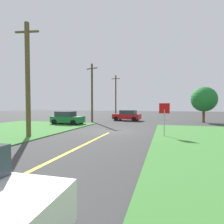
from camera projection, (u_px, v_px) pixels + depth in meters
name	position (u px, v px, depth m)	size (l,w,h in m)	color
ground_plane	(112.00, 131.00, 16.42)	(120.00, 120.00, 0.00)	#373737
lane_stripe_center	(66.00, 154.00, 8.74)	(0.20, 14.00, 0.01)	yellow
stop_sign	(164.00, 113.00, 13.45)	(0.77, 0.07, 2.53)	#9EA0A8
car_approaching_junction	(127.00, 115.00, 27.66)	(4.37, 2.50, 1.62)	red
parked_car_near_building	(67.00, 118.00, 22.05)	(3.88, 2.22, 1.62)	#196B33
utility_pole_near	(28.00, 79.00, 13.09)	(1.79, 0.44, 8.37)	brown
utility_pole_mid	(92.00, 92.00, 25.50)	(1.77, 0.59, 8.26)	brown
utility_pole_far	(116.00, 95.00, 37.81)	(1.80, 0.28, 8.68)	brown
oak_tree_left	(204.00, 99.00, 24.46)	(3.40, 3.40, 4.91)	brown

